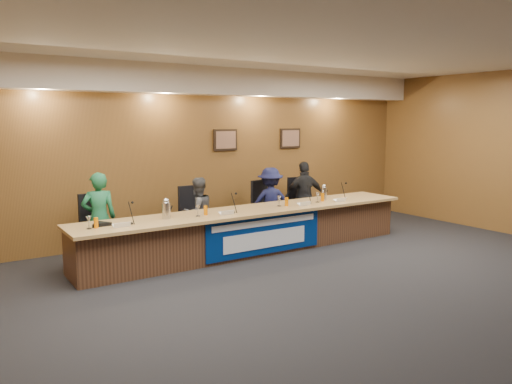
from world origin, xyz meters
TOP-DOWN VIEW (x-y plane):
  - floor at (0.00, 0.00)m, footprint 10.00×10.00m
  - ceiling at (0.00, 0.00)m, footprint 10.00×8.00m
  - wall_back at (0.00, 4.00)m, footprint 10.00×0.04m
  - soffit at (0.00, 3.75)m, footprint 10.00×0.50m
  - dais_body at (0.00, 2.40)m, footprint 6.00×0.80m
  - dais_top at (0.00, 2.35)m, footprint 6.10×0.95m
  - banner at (0.00, 1.99)m, footprint 2.20×0.02m
  - banner_text_upper at (0.00, 1.97)m, footprint 2.00×0.01m
  - banner_text_lower at (0.00, 1.97)m, footprint 1.60×0.01m
  - wall_photo_left at (0.40, 3.97)m, footprint 0.52×0.04m
  - wall_photo_right at (2.00, 3.97)m, footprint 0.52×0.04m
  - panelist_a at (-2.36, 3.15)m, footprint 0.58×0.43m
  - panelist_b at (-0.64, 3.15)m, footprint 0.67×0.55m
  - panelist_c at (0.91, 3.15)m, footprint 0.99×0.79m
  - panelist_d at (1.75, 3.15)m, footprint 0.90×0.59m
  - office_chair_a at (-2.36, 3.25)m, footprint 0.53×0.53m
  - office_chair_b at (-0.64, 3.25)m, footprint 0.50×0.50m
  - office_chair_c at (0.91, 3.25)m, footprint 0.58×0.58m
  - office_chair_d at (1.75, 3.25)m, footprint 0.58×0.58m
  - nameplate_a at (-2.33, 2.13)m, footprint 0.24×0.08m
  - microphone_a at (-2.15, 2.29)m, footprint 0.07×0.07m
  - juice_glass_a at (-2.64, 2.29)m, footprint 0.06×0.06m
  - water_glass_a at (-2.74, 2.28)m, footprint 0.08×0.08m
  - nameplate_b at (-0.63, 2.13)m, footprint 0.24×0.08m
  - microphone_b at (-0.47, 2.23)m, footprint 0.07×0.07m
  - juice_glass_b at (-0.92, 2.31)m, footprint 0.06×0.06m
  - water_glass_b at (-1.07, 2.28)m, footprint 0.08×0.08m
  - nameplate_c at (0.94, 2.12)m, footprint 0.24×0.08m
  - microphone_c at (1.11, 2.27)m, footprint 0.07×0.07m
  - juice_glass_c at (0.65, 2.29)m, footprint 0.06×0.06m
  - water_glass_c at (0.52, 2.33)m, footprint 0.08×0.08m
  - nameplate_d at (1.75, 2.09)m, footprint 0.24×0.08m
  - microphone_d at (1.91, 2.23)m, footprint 0.07×0.07m
  - juice_glass_d at (1.51, 2.33)m, footprint 0.06×0.06m
  - water_glass_d at (1.35, 2.27)m, footprint 0.08×0.08m
  - carafe_left at (-1.56, 2.38)m, footprint 0.13×0.13m
  - carafe_right at (1.61, 2.41)m, footprint 0.11×0.11m
  - speakerphone at (-2.55, 2.41)m, footprint 0.32×0.32m

SIDE VIEW (x-z plane):
  - floor at x=0.00m, z-range 0.00..0.00m
  - banner_text_lower at x=0.00m, z-range 0.16..0.44m
  - dais_body at x=0.00m, z-range 0.00..0.70m
  - banner at x=0.00m, z-range 0.05..0.71m
  - office_chair_a at x=-2.36m, z-range 0.44..0.52m
  - office_chair_b at x=-0.64m, z-range 0.44..0.52m
  - office_chair_c at x=0.91m, z-range 0.44..0.52m
  - office_chair_d at x=1.75m, z-range 0.44..0.52m
  - banner_text_upper at x=0.00m, z-range 0.53..0.63m
  - panelist_b at x=-0.64m, z-range 0.00..1.25m
  - panelist_c at x=0.91m, z-range 0.00..1.34m
  - panelist_d at x=1.75m, z-range 0.00..1.42m
  - panelist_a at x=-2.36m, z-range 0.00..1.44m
  - dais_top at x=0.00m, z-range 0.70..0.75m
  - microphone_a at x=-2.15m, z-range 0.75..0.77m
  - microphone_b at x=-0.47m, z-range 0.75..0.77m
  - microphone_c at x=1.11m, z-range 0.75..0.77m
  - microphone_d at x=1.91m, z-range 0.75..0.77m
  - speakerphone at x=-2.55m, z-range 0.75..0.80m
  - nameplate_a at x=-2.33m, z-range 0.74..0.85m
  - nameplate_b at x=-0.63m, z-range 0.74..0.85m
  - nameplate_c at x=0.94m, z-range 0.74..0.85m
  - nameplate_d at x=1.75m, z-range 0.74..0.85m
  - juice_glass_a at x=-2.64m, z-range 0.75..0.90m
  - juice_glass_b at x=-0.92m, z-range 0.75..0.90m
  - juice_glass_c at x=0.65m, z-range 0.75..0.90m
  - juice_glass_d at x=1.51m, z-range 0.75..0.90m
  - water_glass_a at x=-2.74m, z-range 0.75..0.93m
  - water_glass_b at x=-1.07m, z-range 0.75..0.93m
  - water_glass_c at x=0.52m, z-range 0.75..0.93m
  - water_glass_d at x=1.35m, z-range 0.75..0.93m
  - carafe_right at x=1.61m, z-range 0.75..0.99m
  - carafe_left at x=-1.56m, z-range 0.75..1.00m
  - wall_back at x=0.00m, z-range 0.00..3.20m
  - wall_photo_left at x=0.40m, z-range 1.64..2.06m
  - wall_photo_right at x=2.00m, z-range 1.64..2.06m
  - soffit at x=0.00m, z-range 2.70..3.20m
  - ceiling at x=0.00m, z-range 3.18..3.22m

